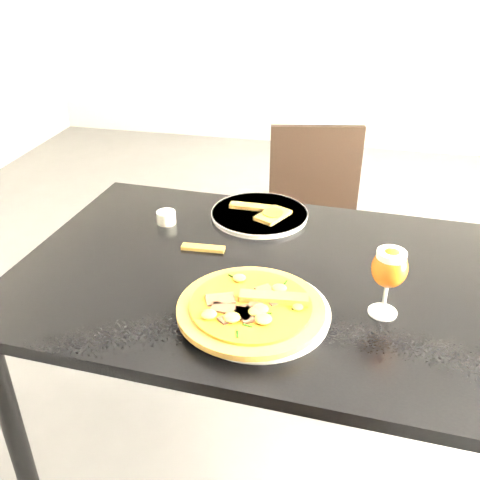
% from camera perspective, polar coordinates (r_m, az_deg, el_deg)
% --- Properties ---
extents(ground, '(6.00, 6.00, 0.00)m').
position_cam_1_polar(ground, '(1.90, 8.79, -20.97)').
color(ground, '#5B5B5D').
rests_on(ground, ground).
extents(dining_table, '(1.24, 0.86, 0.75)m').
position_cam_1_polar(dining_table, '(1.35, 2.51, -6.51)').
color(dining_table, black).
rests_on(dining_table, ground).
extents(chair_far, '(0.45, 0.45, 0.83)m').
position_cam_1_polar(chair_far, '(2.16, 7.94, 1.62)').
color(chair_far, black).
rests_on(chair_far, ground).
extents(plate_main, '(0.34, 0.34, 0.02)m').
position_cam_1_polar(plate_main, '(1.15, 1.87, -7.71)').
color(plate_main, white).
rests_on(plate_main, dining_table).
extents(pizza, '(0.31, 0.31, 0.03)m').
position_cam_1_polar(pizza, '(1.13, 1.24, -7.18)').
color(pizza, olive).
rests_on(pizza, plate_main).
extents(plate_second, '(0.34, 0.34, 0.01)m').
position_cam_1_polar(plate_second, '(1.55, 2.09, 2.75)').
color(plate_second, white).
rests_on(plate_second, dining_table).
extents(crust_scraps, '(0.19, 0.12, 0.01)m').
position_cam_1_polar(crust_scraps, '(1.53, 2.73, 3.00)').
color(crust_scraps, olive).
rests_on(crust_scraps, plate_second).
extents(loose_crust, '(0.11, 0.03, 0.01)m').
position_cam_1_polar(loose_crust, '(1.38, -3.96, -0.85)').
color(loose_crust, olive).
rests_on(loose_crust, dining_table).
extents(sauce_cup, '(0.05, 0.05, 0.04)m').
position_cam_1_polar(sauce_cup, '(1.52, -7.88, 2.47)').
color(sauce_cup, silver).
rests_on(sauce_cup, dining_table).
extents(beer_glass, '(0.07, 0.07, 0.16)m').
position_cam_1_polar(beer_glass, '(1.14, 15.66, -2.95)').
color(beer_glass, silver).
rests_on(beer_glass, dining_table).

